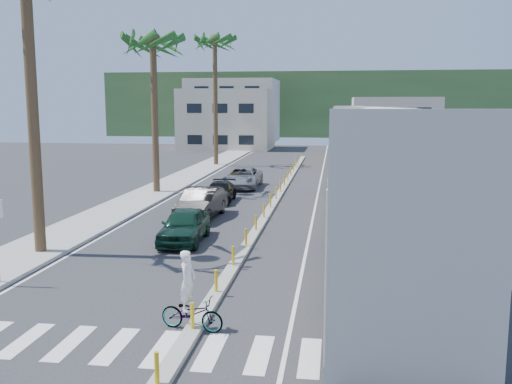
% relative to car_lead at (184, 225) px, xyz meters
% --- Properties ---
extents(ground, '(140.00, 140.00, 0.00)m').
position_rel_car_lead_xyz_m(ground, '(2.83, -8.79, -0.74)').
color(ground, '#28282B').
rests_on(ground, ground).
extents(sidewalk, '(3.00, 90.00, 0.15)m').
position_rel_car_lead_xyz_m(sidewalk, '(-5.67, 16.21, -0.66)').
color(sidewalk, gray).
rests_on(sidewalk, ground).
extents(rails, '(1.56, 100.00, 0.06)m').
position_rel_car_lead_xyz_m(rails, '(7.83, 19.21, -0.71)').
color(rails, black).
rests_on(rails, ground).
extents(median, '(0.45, 60.00, 0.85)m').
position_rel_car_lead_xyz_m(median, '(2.83, 11.17, -0.65)').
color(median, gray).
rests_on(median, ground).
extents(crosswalk, '(14.00, 2.20, 0.01)m').
position_rel_car_lead_xyz_m(crosswalk, '(2.83, -10.79, -0.73)').
color(crosswalk, silver).
rests_on(crosswalk, ground).
extents(lane_markings, '(9.42, 90.00, 0.01)m').
position_rel_car_lead_xyz_m(lane_markings, '(0.68, 16.21, -0.73)').
color(lane_markings, silver).
rests_on(lane_markings, ground).
extents(freight_train, '(3.00, 60.94, 5.85)m').
position_rel_car_lead_xyz_m(freight_train, '(7.83, 13.16, 2.17)').
color(freight_train, '#B4B2A5').
rests_on(freight_train, ground).
extents(palm_trees, '(3.50, 37.20, 13.75)m').
position_rel_car_lead_xyz_m(palm_trees, '(-5.27, 13.91, 10.07)').
color(palm_trees, brown).
rests_on(palm_trees, ground).
extents(buildings, '(38.00, 27.00, 10.00)m').
position_rel_car_lead_xyz_m(buildings, '(-3.58, 62.86, 3.62)').
color(buildings, beige).
rests_on(buildings, ground).
extents(hillside, '(80.00, 20.00, 12.00)m').
position_rel_car_lead_xyz_m(hillside, '(2.83, 91.21, 5.26)').
color(hillside, '#385628').
rests_on(hillside, ground).
extents(car_lead, '(2.03, 4.45, 1.47)m').
position_rel_car_lead_xyz_m(car_lead, '(0.00, 0.00, 0.00)').
color(car_lead, '#103021').
rests_on(car_lead, ground).
extents(car_second, '(2.23, 5.01, 1.59)m').
position_rel_car_lead_xyz_m(car_second, '(-0.51, 5.30, 0.06)').
color(car_second, black).
rests_on(car_second, ground).
extents(car_third, '(1.99, 4.34, 1.23)m').
position_rel_car_lead_xyz_m(car_third, '(-0.57, 10.39, -0.12)').
color(car_third, black).
rests_on(car_third, ground).
extents(car_rear, '(2.45, 5.27, 1.46)m').
position_rel_car_lead_xyz_m(car_rear, '(-0.15, 16.64, -0.01)').
color(car_rear, '#939598').
rests_on(car_rear, ground).
extents(cyclist, '(1.27, 1.99, 2.16)m').
position_rel_car_lead_xyz_m(cyclist, '(2.73, -9.53, -0.06)').
color(cyclist, '#9EA0A5').
rests_on(cyclist, ground).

